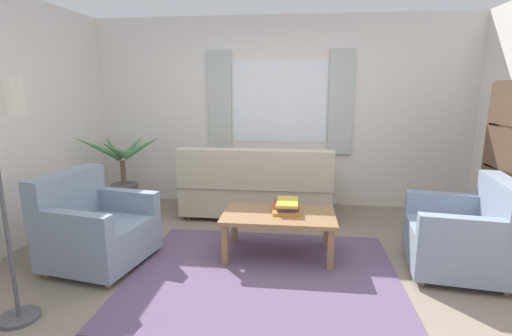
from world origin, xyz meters
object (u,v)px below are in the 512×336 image
Objects in this scene: book_stack_on_table at (287,206)px; coffee_table at (279,219)px; armchair_left at (94,228)px; armchair_right at (465,235)px; potted_plant at (123,177)px; couch at (257,189)px.

coffee_table is at bearing -129.17° from book_stack_on_table.
armchair_left reaches higher than coffee_table.
coffee_table is (1.72, 0.38, 0.03)m from armchair_left.
coffee_table is at bearing -87.82° from armchair_right.
book_stack_on_table is 0.33× the size of potted_plant.
book_stack_on_table is (0.07, 0.09, 0.11)m from coffee_table.
potted_plant is (-3.93, 1.47, 0.08)m from armchair_right.
couch is 2.02× the size of armchair_right.
couch is at bearing -115.31° from armchair_right.
armchair_right is 0.84× the size of potted_plant.
armchair_right is 4.19m from potted_plant.
couch is at bearing 107.06° from coffee_table.
potted_plant is (-2.25, 1.31, 0.05)m from coffee_table.
armchair_left is at bearing -167.52° from coffee_table.
couch is 1.21m from coffee_table.
couch reaches higher than book_stack_on_table.
armchair_left is 0.87× the size of potted_plant.
armchair_left is (-1.36, -1.53, -0.01)m from couch.
coffee_table is 0.16m from book_stack_on_table.
couch is 1.73× the size of coffee_table.
armchair_left is 1.03× the size of armchair_right.
couch is 5.19× the size of book_stack_on_table.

